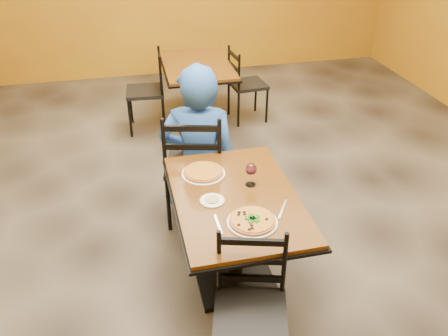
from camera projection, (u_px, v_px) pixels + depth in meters
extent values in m
cube|color=black|center=(220.00, 236.00, 3.90)|extent=(7.00, 8.00, 0.01)
cube|color=#5D320E|center=(236.00, 198.00, 3.10)|extent=(0.80, 1.20, 0.03)
cube|color=black|center=(235.00, 201.00, 3.11)|extent=(0.83, 1.23, 0.02)
cylinder|color=black|center=(235.00, 240.00, 3.29)|extent=(0.12, 0.12, 0.66)
cube|color=black|center=(234.00, 277.00, 3.47)|extent=(0.55, 0.55, 0.04)
cube|color=#5D320E|center=(197.00, 65.00, 5.34)|extent=(0.77, 1.14, 0.03)
cube|color=black|center=(197.00, 67.00, 5.35)|extent=(0.80, 1.17, 0.02)
cylinder|color=black|center=(198.00, 95.00, 5.53)|extent=(0.11, 0.11, 0.66)
cube|color=black|center=(199.00, 122.00, 5.71)|extent=(0.53, 0.53, 0.04)
imported|color=#1C409C|center=(199.00, 144.00, 3.84)|extent=(0.76, 0.60, 1.37)
cylinder|color=white|center=(252.00, 222.00, 2.84)|extent=(0.31, 0.31, 0.01)
cylinder|color=maroon|center=(252.00, 220.00, 2.83)|extent=(0.28, 0.28, 0.02)
cylinder|color=white|center=(203.00, 174.00, 3.31)|extent=(0.31, 0.31, 0.01)
cylinder|color=gold|center=(203.00, 172.00, 3.31)|extent=(0.28, 0.28, 0.02)
cylinder|color=white|center=(212.00, 201.00, 3.03)|extent=(0.16, 0.16, 0.01)
cylinder|color=tan|center=(212.00, 199.00, 3.03)|extent=(0.09, 0.09, 0.01)
cube|color=silver|center=(218.00, 224.00, 2.83)|extent=(0.02, 0.19, 0.00)
cube|color=silver|center=(283.00, 209.00, 2.96)|extent=(0.12, 0.19, 0.00)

